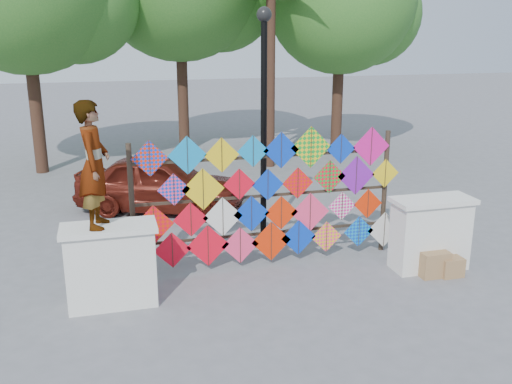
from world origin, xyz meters
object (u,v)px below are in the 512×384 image
kite_rack (271,199)px  vendor_woman (94,165)px  lamppost (264,104)px  sedan (161,183)px

kite_rack → vendor_woman: vendor_woman is taller
lamppost → vendor_woman: bearing=-144.9°
vendor_woman → sedan: vendor_woman is taller
kite_rack → vendor_woman: (-2.90, -0.93, 0.99)m
vendor_woman → sedan: 5.00m
vendor_woman → lamppost: size_ratio=0.41×
lamppost → kite_rack: bearing=-100.2°
kite_rack → vendor_woman: bearing=-162.3°
lamppost → sedan: bearing=127.1°
sedan → lamppost: bearing=-120.3°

